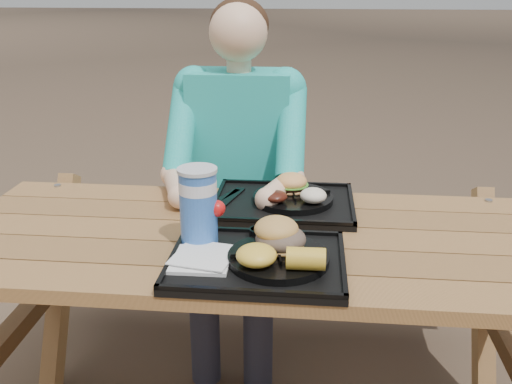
{
  "coord_description": "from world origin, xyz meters",
  "views": [
    {
      "loc": [
        0.15,
        -1.51,
        1.45
      ],
      "look_at": [
        0.0,
        0.0,
        0.88
      ],
      "focal_mm": 40.0,
      "sensor_mm": 36.0,
      "label": 1
    }
  ],
  "objects": [
    {
      "name": "picnic_table",
      "position": [
        0.0,
        0.0,
        0.38
      ],
      "size": [
        1.8,
        1.49,
        0.75
      ],
      "primitive_type": null,
      "color": "#999999",
      "rests_on": "ground"
    },
    {
      "name": "tray_near",
      "position": [
        0.02,
        -0.2,
        0.76
      ],
      "size": [
        0.45,
        0.35,
        0.02
      ],
      "primitive_type": "cube",
      "color": "black",
      "rests_on": "picnic_table"
    },
    {
      "name": "tray_far",
      "position": [
        0.07,
        0.21,
        0.76
      ],
      "size": [
        0.45,
        0.35,
        0.02
      ],
      "primitive_type": "cube",
      "color": "black",
      "rests_on": "picnic_table"
    },
    {
      "name": "plate_near",
      "position": [
        0.08,
        -0.21,
        0.78
      ],
      "size": [
        0.26,
        0.26,
        0.02
      ],
      "primitive_type": "cylinder",
      "color": "black",
      "rests_on": "tray_near"
    },
    {
      "name": "plate_far",
      "position": [
        0.1,
        0.22,
        0.78
      ],
      "size": [
        0.26,
        0.26,
        0.02
      ],
      "primitive_type": "cylinder",
      "color": "black",
      "rests_on": "tray_far"
    },
    {
      "name": "napkin_stack",
      "position": [
        -0.12,
        -0.23,
        0.78
      ],
      "size": [
        0.16,
        0.16,
        0.02
      ],
      "primitive_type": "cube",
      "rotation": [
        0.0,
        0.0,
        0.01
      ],
      "color": "silver",
      "rests_on": "tray_near"
    },
    {
      "name": "soda_cup",
      "position": [
        -0.14,
        -0.11,
        0.87
      ],
      "size": [
        0.1,
        0.1,
        0.2
      ],
      "primitive_type": "cylinder",
      "color": "#174EAD",
      "rests_on": "tray_near"
    },
    {
      "name": "condiment_bbq",
      "position": [
        0.01,
        -0.07,
        0.79
      ],
      "size": [
        0.05,
        0.05,
        0.03
      ],
      "primitive_type": "cylinder",
      "color": "black",
      "rests_on": "tray_near"
    },
    {
      "name": "condiment_mustard",
      "position": [
        0.08,
        -0.07,
        0.79
      ],
      "size": [
        0.05,
        0.05,
        0.03
      ],
      "primitive_type": "cylinder",
      "color": "yellow",
      "rests_on": "tray_near"
    },
    {
      "name": "sandwich",
      "position": [
        0.08,
        -0.17,
        0.85
      ],
      "size": [
        0.12,
        0.12,
        0.13
      ],
      "primitive_type": null,
      "color": "#C78F46",
      "rests_on": "plate_near"
    },
    {
      "name": "mac_cheese",
      "position": [
        0.03,
        -0.27,
        0.82
      ],
      "size": [
        0.1,
        0.1,
        0.05
      ],
      "primitive_type": "ellipsoid",
      "color": "yellow",
      "rests_on": "plate_near"
    },
    {
      "name": "corn_cob",
      "position": [
        0.15,
        -0.28,
        0.82
      ],
      "size": [
        0.09,
        0.09,
        0.06
      ],
      "primitive_type": null,
      "rotation": [
        0.0,
        0.0,
        0.01
      ],
      "color": "gold",
      "rests_on": "plate_near"
    },
    {
      "name": "cutlery_far",
      "position": [
        -0.1,
        0.23,
        0.77
      ],
      "size": [
        0.07,
        0.17,
        0.01
      ],
      "primitive_type": "cube",
      "rotation": [
        0.0,
        0.0,
        -0.27
      ],
      "color": "black",
      "rests_on": "tray_far"
    },
    {
      "name": "burger",
      "position": [
        0.09,
        0.26,
        0.84
      ],
      "size": [
        0.1,
        0.1,
        0.09
      ],
      "primitive_type": null,
      "color": "#F2A155",
      "rests_on": "plate_far"
    },
    {
      "name": "baked_beans",
      "position": [
        0.04,
        0.16,
        0.81
      ],
      "size": [
        0.08,
        0.08,
        0.04
      ],
      "primitive_type": "ellipsoid",
      "color": "#42160D",
      "rests_on": "plate_far"
    },
    {
      "name": "potato_salad",
      "position": [
        0.16,
        0.16,
        0.81
      ],
      "size": [
        0.08,
        0.08,
        0.05
      ],
      "primitive_type": "ellipsoid",
      "color": "#EFE2CA",
      "rests_on": "plate_far"
    },
    {
      "name": "diner",
      "position": [
        -0.12,
        0.58,
        0.64
      ],
      "size": [
        0.48,
        0.84,
        1.28
      ],
      "primitive_type": null,
      "color": "teal",
      "rests_on": "ground"
    }
  ]
}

